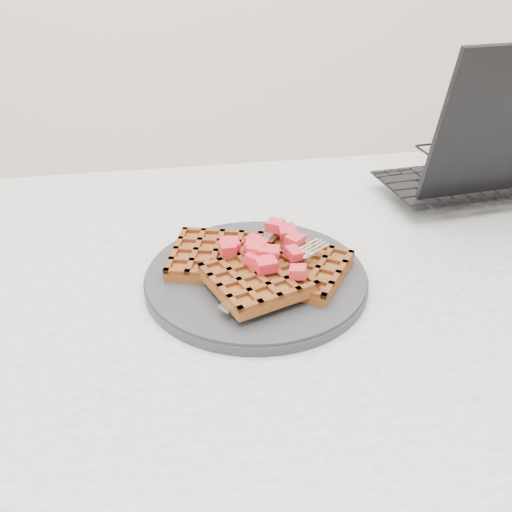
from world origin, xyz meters
name	(u,v)px	position (x,y,z in m)	size (l,w,h in m)	color
table	(309,351)	(0.00, 0.00, 0.64)	(1.20, 0.80, 0.75)	silver
plate	(256,278)	(-0.07, 0.01, 0.76)	(0.27, 0.27, 0.02)	#252528
waffles	(257,267)	(-0.07, 0.00, 0.78)	(0.24, 0.21, 0.03)	brown
strawberry_pile	(256,246)	(-0.07, 0.01, 0.80)	(0.15, 0.15, 0.02)	#A60616
fork	(284,278)	(-0.04, -0.02, 0.77)	(0.02, 0.18, 0.02)	silver
laptop	(487,163)	(0.35, 0.24, 0.79)	(0.40, 0.31, 0.26)	black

